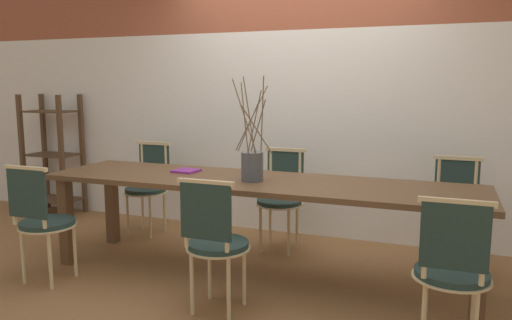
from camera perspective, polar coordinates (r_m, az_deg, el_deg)
ground_plane at (r=3.98m, az=-0.00°, el=-13.07°), size 16.00×16.00×0.00m
wall_rear at (r=4.85m, az=5.19°, el=10.15°), size 12.00×0.06×3.20m
dining_table at (r=3.78m, az=-0.00°, el=-3.57°), size 3.31×0.81×0.76m
chair_near_leftend at (r=4.02m, az=-23.24°, el=-6.12°), size 0.42×0.42×0.90m
chair_near_left at (r=3.23m, az=-4.71°, el=-9.00°), size 0.42×0.42×0.90m
chair_near_center at (r=2.94m, az=21.49°, el=-11.41°), size 0.42×0.42×0.90m
chair_far_leftend at (r=5.04m, az=-12.23°, el=-2.68°), size 0.42×0.42×0.90m
chair_far_left at (r=4.45m, az=2.87°, el=-4.00°), size 0.42×0.42×0.90m
chair_far_center at (r=4.25m, az=21.83°, el=-5.26°), size 0.42×0.42×0.90m
vase_centerpiece at (r=3.70m, az=-0.43°, el=-0.50°), size 0.33×0.33×0.77m
book_stack at (r=4.13m, az=-7.99°, el=-1.23°), size 0.20×0.20×0.02m
shelving_rack at (r=6.10m, az=-22.20°, el=0.53°), size 0.60×0.38×1.36m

